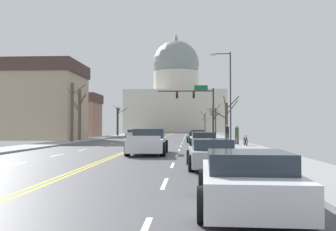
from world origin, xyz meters
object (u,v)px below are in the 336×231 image
sedan_near_05 (212,154)px  street_lamp_right (228,90)px  sedan_oncoming_00 (133,134)px  pedestrian_01 (237,134)px  pickup_truck_near_04 (148,143)px  pedestrian_00 (227,132)px  sedan_near_03 (204,141)px  sedan_near_01 (196,137)px  sedan_oncoming_01 (159,132)px  sedan_near_02 (201,139)px  sedan_near_06 (247,181)px  bicycle_parked (246,141)px  sedan_near_00 (198,135)px  signal_gantry (198,100)px

sedan_near_05 → street_lamp_right: bearing=82.2°
sedan_oncoming_00 → pedestrian_01: (13.50, -28.42, 0.52)m
pickup_truck_near_04 → sedan_oncoming_00: pickup_truck_near_04 is taller
street_lamp_right → pedestrian_00: 4.36m
pickup_truck_near_04 → pedestrian_00: bearing=66.7°
sedan_near_03 → sedan_near_01: bearing=91.8°
sedan_near_01 → sedan_oncoming_01: sedan_oncoming_01 is taller
pickup_truck_near_04 → street_lamp_right: bearing=64.6°
street_lamp_right → pickup_truck_near_04: size_ratio=1.62×
sedan_oncoming_00 → pedestrian_01: pedestrian_01 is taller
sedan_near_01 → street_lamp_right: bearing=-55.2°
street_lamp_right → sedan_near_01: street_lamp_right is taller
sedan_near_02 → sedan_near_05: 18.83m
sedan_oncoming_01 → sedan_oncoming_00: bearing=-109.9°
sedan_near_06 → sedan_oncoming_01: bearing=96.4°
sedan_near_06 → sedan_oncoming_00: bearing=101.1°
sedan_near_02 → sedan_oncoming_01: bearing=100.7°
street_lamp_right → sedan_oncoming_01: bearing=105.4°
pedestrian_01 → bicycle_parked: size_ratio=0.95×
sedan_near_00 → sedan_near_03: size_ratio=1.00×
pickup_truck_near_04 → sedan_near_06: pickup_truck_near_04 is taller
signal_gantry → sedan_oncoming_00: signal_gantry is taller
sedan_near_01 → pickup_truck_near_04: 17.79m
sedan_near_00 → bicycle_parked: (3.49, -16.75, -0.11)m
pickup_truck_near_04 → sedan_near_02: bearing=72.3°
sedan_near_01 → sedan_oncoming_01: 31.29m
pickup_truck_near_04 → bicycle_parked: size_ratio=3.05×
sedan_near_02 → sedan_near_06: (0.06, -26.30, 0.00)m
sedan_near_05 → sedan_oncoming_00: 47.04m
pedestrian_00 → pedestrian_01: bearing=-85.6°
street_lamp_right → sedan_oncoming_00: 28.83m
sedan_near_03 → sedan_near_06: bearing=-89.9°
sedan_oncoming_00 → bicycle_parked: sedan_oncoming_00 is taller
sedan_near_05 → pedestrian_00: bearing=82.5°
sedan_near_03 → pedestrian_00: size_ratio=2.52×
sedan_near_03 → sedan_near_02: bearing=90.3°
sedan_near_05 → bicycle_parked: 15.67m
street_lamp_right → pedestrian_00: bearing=87.6°
sedan_near_06 → sedan_near_01: bearing=90.7°
sedan_near_01 → sedan_near_06: (0.40, -32.40, 0.01)m
sedan_oncoming_00 → bicycle_parked: (13.91, -30.67, -0.07)m
pedestrian_01 → pickup_truck_near_04: bearing=-123.6°
sedan_near_01 → sedan_near_03: sedan_near_03 is taller
street_lamp_right → pickup_truck_near_04: 15.29m
pickup_truck_near_04 → sedan_near_00: bearing=81.7°
signal_gantry → sedan_near_05: 37.04m
sedan_near_00 → pedestrian_01: (3.09, -14.50, 0.47)m
sedan_near_02 → bicycle_parked: 4.99m
signal_gantry → street_lamp_right: street_lamp_right is taller
sedan_near_03 → bicycle_parked: sedan_near_03 is taller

